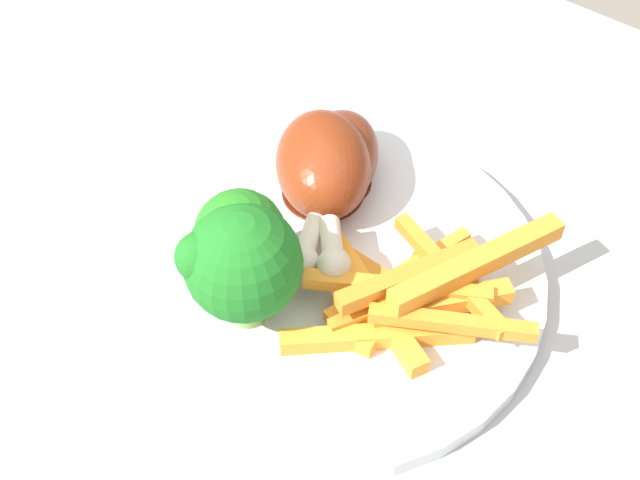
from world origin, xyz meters
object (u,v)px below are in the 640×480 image
object	(u,v)px
dining_table	(194,343)
dinner_plate	(320,269)
broccoli_floret_front	(239,262)
chicken_drumstick_near	(334,165)
broccoli_floret_back	(239,248)
chicken_drumstick_far	(324,168)
broccoli_floret_middle	(242,239)
carrot_fries_pile	(415,293)

from	to	relation	value
dining_table	dinner_plate	xyz separation A→B (m)	(-0.08, -0.05, 0.10)
broccoli_floret_front	chicken_drumstick_near	size ratio (longest dim) A/B	0.57
dinner_plate	broccoli_floret_back	size ratio (longest dim) A/B	4.52
dinner_plate	chicken_drumstick_near	bearing A→B (deg)	-57.34
broccoli_floret_back	chicken_drumstick_far	xyz separation A→B (m)	(0.01, -0.09, -0.01)
dining_table	dinner_plate	size ratio (longest dim) A/B	4.72
dinner_plate	broccoli_floret_middle	size ratio (longest dim) A/B	3.84
dinner_plate	broccoli_floret_middle	xyz separation A→B (m)	(0.02, 0.04, 0.05)
broccoli_floret_front	chicken_drumstick_far	xyz separation A→B (m)	(0.02, -0.10, -0.02)
carrot_fries_pile	broccoli_floret_middle	bearing A→B (deg)	31.61
carrot_fries_pile	chicken_drumstick_far	world-z (taller)	chicken_drumstick_far
broccoli_floret_back	carrot_fries_pile	size ratio (longest dim) A/B	0.38
chicken_drumstick_far	dinner_plate	bearing A→B (deg)	128.17
chicken_drumstick_near	chicken_drumstick_far	size ratio (longest dim) A/B	1.16
broccoli_floret_front	chicken_drumstick_far	bearing A→B (deg)	-75.60
broccoli_floret_back	carrot_fries_pile	bearing A→B (deg)	-147.99
dining_table	chicken_drumstick_near	size ratio (longest dim) A/B	9.35
dining_table	broccoli_floret_front	distance (m)	0.16
broccoli_floret_middle	chicken_drumstick_far	distance (m)	0.09
dining_table	broccoli_floret_back	bearing A→B (deg)	-176.50
dinner_plate	chicken_drumstick_far	distance (m)	0.06
dinner_plate	dining_table	bearing A→B (deg)	31.16
broccoli_floret_back	dining_table	bearing A→B (deg)	3.50
dining_table	chicken_drumstick_far	size ratio (longest dim) A/B	10.80
dinner_plate	chicken_drumstick_near	distance (m)	0.07
dining_table	carrot_fries_pile	xyz separation A→B (m)	(-0.14, -0.05, 0.12)
broccoli_floret_front	chicken_drumstick_near	bearing A→B (deg)	-76.79
dinner_plate	broccoli_floret_front	size ratio (longest dim) A/B	3.49
broccoli_floret_front	dinner_plate	bearing A→B (deg)	-98.96
dinner_plate	broccoli_floret_back	bearing A→B (deg)	64.08
broccoli_floret_front	carrot_fries_pile	xyz separation A→B (m)	(-0.07, -0.06, -0.03)
broccoli_floret_front	chicken_drumstick_far	size ratio (longest dim) A/B	0.66
broccoli_floret_back	carrot_fries_pile	world-z (taller)	broccoli_floret_back
broccoli_floret_middle	chicken_drumstick_near	distance (m)	0.10
dinner_plate	broccoli_floret_middle	world-z (taller)	broccoli_floret_middle
broccoli_floret_front	carrot_fries_pile	world-z (taller)	broccoli_floret_front
broccoli_floret_back	dinner_plate	bearing A→B (deg)	-115.92
dinner_plate	broccoli_floret_middle	distance (m)	0.07
broccoli_floret_front	broccoli_floret_back	bearing A→B (deg)	-43.66
broccoli_floret_back	chicken_drumstick_far	world-z (taller)	broccoli_floret_back
broccoli_floret_back	chicken_drumstick_far	distance (m)	0.09
chicken_drumstick_near	chicken_drumstick_far	bearing A→B (deg)	91.29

